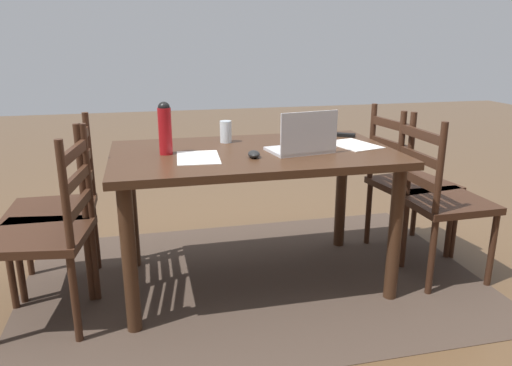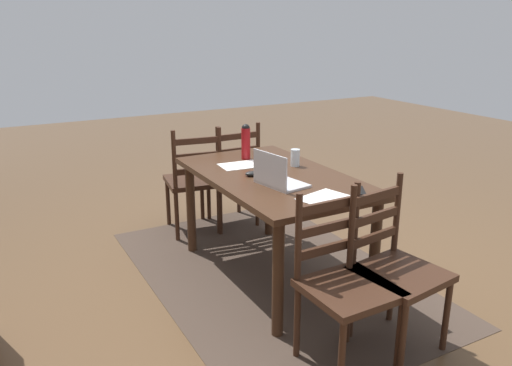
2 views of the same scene
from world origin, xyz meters
The scene contains 14 objects.
ground_plane centered at (0.00, 0.00, 0.00)m, with size 14.00×14.00×0.00m, color brown.
area_rug centered at (0.00, 0.00, 0.00)m, with size 2.57×1.69×0.01m, color #47382D.
dining_table centered at (0.00, 0.00, 0.67)m, with size 1.50×0.88×0.77m.
chair_right_far centered at (1.04, 0.18, 0.46)m, with size 0.50×0.50×0.95m.
chair_right_near centered at (1.04, -0.17, 0.46)m, with size 0.44×0.44×0.95m.
chair_left_far centered at (-1.04, 0.18, 0.46)m, with size 0.45×0.45×0.95m.
chair_left_near centered at (-1.04, -0.17, 0.46)m, with size 0.50×0.50×0.95m.
laptop centered at (-0.24, 0.11, 0.83)m, with size 0.35×0.27×0.23m.
water_bottle centered at (0.46, -0.03, 0.91)m, with size 0.07×0.07×0.27m.
drinking_glass centered at (0.11, -0.25, 0.83)m, with size 0.07×0.07×0.13m, color silver.
computer_mouse centered at (0.03, 0.15, 0.78)m, with size 0.06×0.10×0.03m, color black.
tv_remote centered at (-0.61, -0.27, 0.78)m, with size 0.04×0.17×0.02m, color black.
paper_stack_left centered at (0.31, 0.10, 0.77)m, with size 0.21×0.30×0.00m, color white.
paper_stack_right centered at (-0.58, -0.01, 0.77)m, with size 0.21×0.30×0.00m, color white.
Camera 2 is at (-2.93, 1.73, 1.77)m, focal length 36.04 mm.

